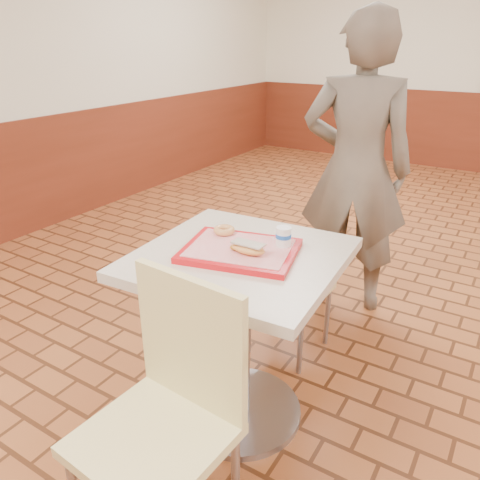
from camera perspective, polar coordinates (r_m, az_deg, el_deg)
The scene contains 8 objects.
main_table at distance 2.04m, azimuth 0.00°, elevation -8.67°, with size 0.80×0.80×0.84m.
chair_main_front at distance 1.65m, azimuth -8.65°, elevation -19.29°, with size 0.48×0.48×0.96m.
chair_main_back at distance 2.50m, azimuth 5.41°, elevation -5.15°, with size 0.40×0.40×0.82m.
customer at distance 2.96m, azimuth 13.92°, elevation 8.31°, with size 0.66×0.44×1.82m, color #645A4E.
serving_tray at distance 1.90m, azimuth 0.00°, elevation -1.28°, with size 0.45×0.35×0.03m.
ring_donut at distance 2.02m, azimuth -1.94°, elevation 1.21°, with size 0.09×0.09×0.03m, color #D38F4D.
long_john_donut at distance 1.83m, azimuth 0.91°, elevation -1.01°, with size 0.15×0.07×0.05m.
paper_cup at distance 1.90m, azimuth 5.32°, elevation 0.45°, with size 0.06×0.06×0.08m.
Camera 1 is at (-0.25, -1.84, 1.65)m, focal length 35.00 mm.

